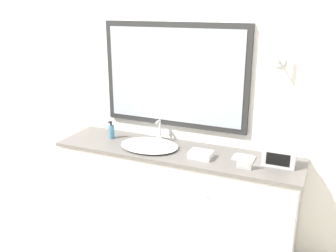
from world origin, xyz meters
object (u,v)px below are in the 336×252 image
sink_basin (150,145)px  appliance_box (279,157)px  picture_frame (244,162)px  soap_bottle (111,131)px

sink_basin → appliance_box: sink_basin is taller
sink_basin → picture_frame: sink_basin is taller
soap_bottle → appliance_box: bearing=-0.6°
sink_basin → picture_frame: (0.82, -0.12, 0.04)m
soap_bottle → picture_frame: size_ratio=1.37×
sink_basin → picture_frame: 0.83m
appliance_box → picture_frame: bearing=-143.3°
sink_basin → soap_bottle: 0.41m
appliance_box → sink_basin: bearing=-177.6°
sink_basin → soap_bottle: (-0.41, 0.06, 0.05)m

